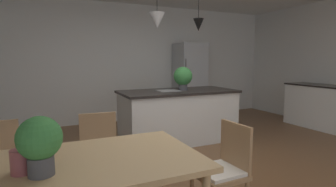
# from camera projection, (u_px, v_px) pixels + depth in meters

# --- Properties ---
(ground_plane) EXTENTS (10.00, 8.40, 0.04)m
(ground_plane) POSITION_uv_depth(u_px,v_px,m) (184.00, 173.00, 3.46)
(ground_plane) COLOR brown
(wall_back_kitchen) EXTENTS (10.00, 0.12, 2.70)m
(wall_back_kitchen) POSITION_uv_depth(u_px,v_px,m) (118.00, 63.00, 6.23)
(wall_back_kitchen) COLOR white
(wall_back_kitchen) RESTS_ON ground_plane
(dining_table) EXTENTS (1.99, 0.98, 0.74)m
(dining_table) POSITION_uv_depth(u_px,v_px,m) (55.00, 174.00, 1.78)
(dining_table) COLOR tan
(dining_table) RESTS_ON ground_plane
(chair_kitchen_end) EXTENTS (0.42, 0.42, 0.87)m
(chair_kitchen_end) POSITION_uv_depth(u_px,v_px,m) (223.00, 169.00, 2.37)
(chair_kitchen_end) COLOR #A87F56
(chair_kitchen_end) RESTS_ON ground_plane
(chair_far_right) EXTENTS (0.43, 0.43, 0.87)m
(chair_far_right) POSITION_uv_depth(u_px,v_px,m) (100.00, 153.00, 2.77)
(chair_far_right) COLOR #A87F56
(chair_far_right) RESTS_ON ground_plane
(kitchen_island) EXTENTS (2.02, 0.94, 0.91)m
(kitchen_island) POSITION_uv_depth(u_px,v_px,m) (178.00, 115.00, 4.73)
(kitchen_island) COLOR silver
(kitchen_island) RESTS_ON ground_plane
(refrigerator) EXTENTS (0.67, 0.67, 1.82)m
(refrigerator) POSITION_uv_depth(u_px,v_px,m) (190.00, 81.00, 6.62)
(refrigerator) COLOR #B2B5B7
(refrigerator) RESTS_ON ground_plane
(pendant_over_island_main) EXTENTS (0.26, 0.26, 0.76)m
(pendant_over_island_main) POSITION_uv_depth(u_px,v_px,m) (157.00, 20.00, 4.37)
(pendant_over_island_main) COLOR black
(pendant_over_island_aux) EXTENTS (0.19, 0.19, 0.77)m
(pendant_over_island_aux) POSITION_uv_depth(u_px,v_px,m) (198.00, 25.00, 4.70)
(pendant_over_island_aux) COLOR black
(potted_plant_on_island) EXTENTS (0.33, 0.33, 0.41)m
(potted_plant_on_island) POSITION_uv_depth(u_px,v_px,m) (183.00, 77.00, 4.69)
(potted_plant_on_island) COLOR #4C4C51
(potted_plant_on_island) RESTS_ON kitchen_island
(potted_plant_on_table) EXTENTS (0.26, 0.26, 0.36)m
(potted_plant_on_table) POSITION_uv_depth(u_px,v_px,m) (40.00, 142.00, 1.59)
(potted_plant_on_table) COLOR #4C4C51
(potted_plant_on_table) RESTS_ON dining_table
(vase_on_dining_table) EXTENTS (0.13, 0.13, 0.15)m
(vase_on_dining_table) POSITION_uv_depth(u_px,v_px,m) (22.00, 161.00, 1.64)
(vase_on_dining_table) COLOR #994C51
(vase_on_dining_table) RESTS_ON dining_table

